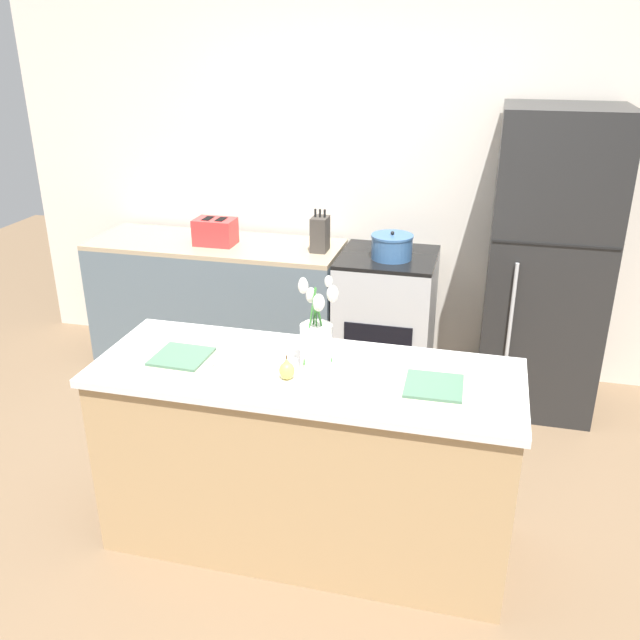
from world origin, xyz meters
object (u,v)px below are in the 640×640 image
(flower_vase, at_px, (316,340))
(refrigerator, at_px, (547,265))
(plate_setting_left, at_px, (182,358))
(pear_figurine, at_px, (287,370))
(stove_range, at_px, (385,321))
(cooking_pot, at_px, (392,247))
(plate_setting_right, at_px, (434,388))
(knife_block, at_px, (320,234))
(toaster, at_px, (215,232))

(flower_vase, bearing_deg, refrigerator, 58.26)
(flower_vase, xyz_separation_m, plate_setting_left, (-0.59, -0.03, -0.13))
(pear_figurine, distance_m, plate_setting_left, 0.49)
(stove_range, distance_m, cooking_pot, 0.53)
(cooking_pot, bearing_deg, pear_figurine, -96.21)
(stove_range, height_order, plate_setting_right, plate_setting_right)
(flower_vase, height_order, plate_setting_left, flower_vase)
(refrigerator, relative_size, knife_block, 6.72)
(stove_range, distance_m, plate_setting_right, 1.76)
(plate_setting_left, height_order, plate_setting_right, same)
(toaster, relative_size, knife_block, 1.04)
(plate_setting_left, bearing_deg, refrigerator, 46.10)
(toaster, relative_size, cooking_pot, 1.09)
(knife_block, bearing_deg, pear_figurine, -80.37)
(plate_setting_right, height_order, knife_block, knife_block)
(stove_range, xyz_separation_m, plate_setting_left, (-0.64, -1.65, 0.44))
(toaster, bearing_deg, cooking_pot, -0.84)
(refrigerator, height_order, plate_setting_right, refrigerator)
(pear_figurine, distance_m, plate_setting_right, 0.59)
(knife_block, bearing_deg, cooking_pot, -5.24)
(stove_range, distance_m, refrigerator, 1.06)
(cooking_pot, relative_size, knife_block, 0.95)
(flower_vase, relative_size, toaster, 1.52)
(refrigerator, bearing_deg, knife_block, -179.41)
(plate_setting_left, xyz_separation_m, plate_setting_right, (1.07, 0.00, 0.00))
(flower_vase, relative_size, plate_setting_right, 1.33)
(flower_vase, distance_m, knife_block, 1.65)
(stove_range, height_order, cooking_pot, cooking_pot)
(cooking_pot, bearing_deg, plate_setting_right, -75.61)
(flower_vase, xyz_separation_m, knife_block, (-0.39, 1.60, -0.02))
(toaster, distance_m, cooking_pot, 1.16)
(stove_range, bearing_deg, plate_setting_left, -111.13)
(stove_range, bearing_deg, plate_setting_right, -75.15)
(flower_vase, xyz_separation_m, cooking_pot, (0.08, 1.56, -0.06))
(refrigerator, bearing_deg, flower_vase, -121.74)
(pear_figurine, height_order, plate_setting_left, pear_figurine)
(stove_range, bearing_deg, refrigerator, 0.04)
(toaster, bearing_deg, plate_setting_left, -72.79)
(flower_vase, height_order, pear_figurine, flower_vase)
(refrigerator, height_order, plate_setting_left, refrigerator)
(plate_setting_left, height_order, cooking_pot, cooking_pot)
(refrigerator, relative_size, cooking_pot, 7.05)
(stove_range, xyz_separation_m, flower_vase, (-0.05, -1.61, 0.58))
(plate_setting_left, height_order, toaster, toaster)
(knife_block, bearing_deg, plate_setting_right, -61.88)
(plate_setting_left, bearing_deg, flower_vase, 3.35)
(stove_range, xyz_separation_m, pear_figurine, (-0.15, -1.70, 0.48))
(plate_setting_left, bearing_deg, plate_setting_right, 0.00)
(plate_setting_left, distance_m, cooking_pot, 1.73)
(pear_figurine, height_order, cooking_pot, cooking_pot)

